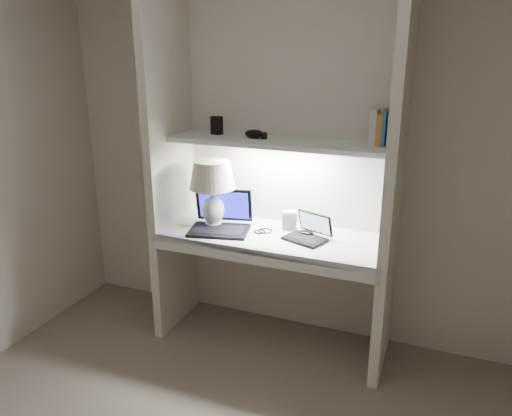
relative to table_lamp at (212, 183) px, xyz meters
The scene contains 17 objects.
back_wall 0.53m from the table_lamp, 32.28° to the left, with size 3.20×0.01×2.50m, color beige.
alcove_panel_left 0.36m from the table_lamp, behind, with size 0.06×0.55×2.50m, color beige.
alcove_panel_right 1.17m from the table_lamp, ahead, with size 0.06×0.55×2.50m, color beige.
desk 0.53m from the table_lamp, ahead, with size 1.40×0.55×0.04m, color white.
desk_apron 0.61m from the table_lamp, 32.22° to the right, with size 1.46×0.03×0.10m, color silver.
shelf 0.52m from the table_lamp, 11.70° to the left, with size 1.40×0.36×0.03m, color silver.
strip_light 0.50m from the table_lamp, 11.70° to the left, with size 0.60×0.04×0.01m, color white.
table_lamp is the anchor object (origin of this frame).
laptop_main 0.26m from the table_lamp, 26.37° to the right, with size 0.44×0.40×0.25m.
laptop_netbook 0.71m from the table_lamp, ahead, with size 0.31×0.29×0.16m.
speaker 0.56m from the table_lamp, 13.14° to the left, with size 0.09×0.06×0.13m, color silver.
mouse 0.69m from the table_lamp, ahead, with size 0.10×0.06×0.04m, color black.
cable_coil 0.47m from the table_lamp, ahead, with size 0.09×0.09×0.01m, color black.
sticky_note 0.37m from the table_lamp, 162.54° to the right, with size 0.06×0.06×0.00m, color #E3F132.
book_row 1.15m from the table_lamp, ahead, with size 0.20×0.14×0.21m.
shelf_box 0.38m from the table_lamp, 99.88° to the left, with size 0.07×0.05×0.12m, color black.
shelf_gadget 0.42m from the table_lamp, 19.54° to the left, with size 0.12×0.09×0.05m, color black.
Camera 1 is at (1.00, -1.59, 1.93)m, focal length 35.00 mm.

